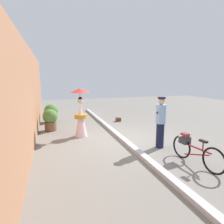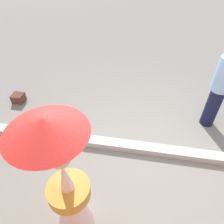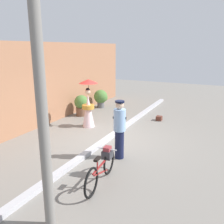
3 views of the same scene
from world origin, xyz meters
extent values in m
plane|color=gray|center=(0.00, 0.00, 0.00)|extent=(30.00, 30.00, 0.00)
cube|color=#9E6B4C|center=(0.00, 3.28, 1.67)|extent=(14.00, 0.40, 3.33)
cube|color=#B2B2B7|center=(0.00, 0.00, 0.06)|extent=(14.00, 0.20, 0.12)
torus|color=black|center=(-2.09, -1.08, 0.34)|extent=(0.67, 0.12, 0.67)
torus|color=black|center=(-3.14, -1.19, 0.34)|extent=(0.67, 0.12, 0.67)
cube|color=maroon|center=(-2.62, -1.14, 0.48)|extent=(0.89, 0.13, 0.04)
cube|color=maroon|center=(-2.62, -1.14, 0.30)|extent=(0.78, 0.12, 0.28)
cylinder|color=maroon|center=(-2.81, -1.16, 0.59)|extent=(0.03, 0.03, 0.28)
cube|color=black|center=(-2.81, -1.16, 0.73)|extent=(0.23, 0.11, 0.05)
cylinder|color=silver|center=(-2.19, -1.09, 0.71)|extent=(0.08, 0.48, 0.03)
cube|color=#333338|center=(-2.19, -1.09, 0.57)|extent=(0.28, 0.25, 0.20)
cube|color=maroon|center=(-2.19, -1.09, 0.70)|extent=(0.22, 0.18, 0.14)
cylinder|color=#141938|center=(-1.15, -0.94, 0.42)|extent=(0.26, 0.26, 0.84)
cylinder|color=#8CB2E0|center=(-1.15, -0.94, 1.15)|extent=(0.34, 0.34, 0.63)
sphere|color=#D8B293|center=(-1.15, -0.94, 1.58)|extent=(0.23, 0.23, 0.23)
cylinder|color=black|center=(-1.15, -0.94, 1.68)|extent=(0.26, 0.26, 0.05)
cube|color=black|center=(-1.15, -0.94, 1.21)|extent=(0.14, 0.38, 0.06)
cone|color=silver|center=(0.92, 1.39, 0.66)|extent=(0.48, 0.48, 1.33)
cylinder|color=#C1842D|center=(0.92, 1.39, 0.82)|extent=(0.49, 0.49, 0.16)
sphere|color=beige|center=(0.92, 1.39, 1.43)|extent=(0.21, 0.21, 0.21)
sphere|color=black|center=(0.92, 1.39, 1.51)|extent=(0.16, 0.16, 0.16)
cylinder|color=olive|center=(0.98, 1.38, 1.56)|extent=(0.02, 0.02, 0.55)
cone|color=red|center=(0.98, 1.38, 1.84)|extent=(0.74, 0.74, 0.16)
cylinder|color=brown|center=(2.17, 2.55, 0.20)|extent=(0.51, 0.51, 0.40)
sphere|color=#4C7A38|center=(2.17, 2.55, 0.65)|extent=(0.64, 0.64, 0.64)
sphere|color=#4C7A38|center=(2.34, 2.45, 0.57)|extent=(0.35, 0.35, 0.35)
cylinder|color=#59595B|center=(3.95, 2.50, 0.16)|extent=(0.37, 0.37, 0.31)
sphere|color=#4C7A38|center=(3.95, 2.50, 0.60)|extent=(0.72, 0.72, 0.72)
sphere|color=#4C7A38|center=(4.13, 2.39, 0.51)|extent=(0.39, 0.39, 0.39)
cube|color=#592D23|center=(3.02, -0.95, 0.10)|extent=(0.25, 0.24, 0.19)
cube|color=#47241C|center=(3.02, -1.03, 0.14)|extent=(0.22, 0.08, 0.07)
camera|label=1|loc=(-6.50, 2.48, 2.31)|focal=30.57mm
camera|label=2|loc=(0.24, 2.48, 3.05)|focal=33.77mm
camera|label=3|loc=(-7.05, -3.63, 3.13)|focal=38.80mm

